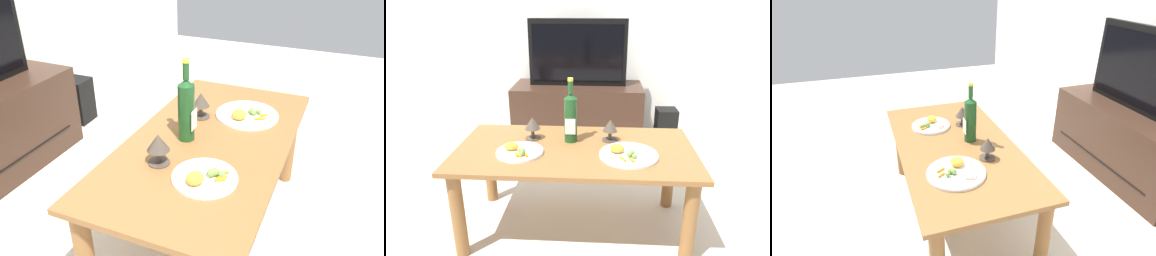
% 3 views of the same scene
% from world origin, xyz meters
% --- Properties ---
extents(ground_plane, '(6.40, 6.40, 0.00)m').
position_xyz_m(ground_plane, '(0.00, 0.00, 0.00)').
color(ground_plane, beige).
extents(dining_table, '(1.27, 0.66, 0.50)m').
position_xyz_m(dining_table, '(0.00, 0.00, 0.41)').
color(dining_table, brown).
rests_on(dining_table, ground_plane).
extents(floor_speaker, '(0.18, 0.18, 0.32)m').
position_xyz_m(floor_speaker, '(0.73, 1.30, 0.16)').
color(floor_speaker, black).
rests_on(floor_speaker, ground_plane).
extents(wine_bottle, '(0.07, 0.07, 0.36)m').
position_xyz_m(wine_bottle, '(-0.03, 0.10, 0.65)').
color(wine_bottle, '#19471E').
rests_on(wine_bottle, dining_table).
extents(goblet_left, '(0.09, 0.09, 0.13)m').
position_xyz_m(goblet_left, '(-0.25, 0.12, 0.59)').
color(goblet_left, '#473D33').
rests_on(goblet_left, dining_table).
extents(goblet_right, '(0.09, 0.09, 0.12)m').
position_xyz_m(goblet_right, '(0.19, 0.12, 0.59)').
color(goblet_right, '#473D33').
rests_on(goblet_right, dining_table).
extents(dinner_plate_left, '(0.24, 0.24, 0.05)m').
position_xyz_m(dinner_plate_left, '(-0.28, -0.09, 0.52)').
color(dinner_plate_left, white).
rests_on(dinner_plate_left, dining_table).
extents(dinner_plate_right, '(0.30, 0.30, 0.05)m').
position_xyz_m(dinner_plate_right, '(0.27, -0.08, 0.52)').
color(dinner_plate_right, white).
rests_on(dinner_plate_right, dining_table).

